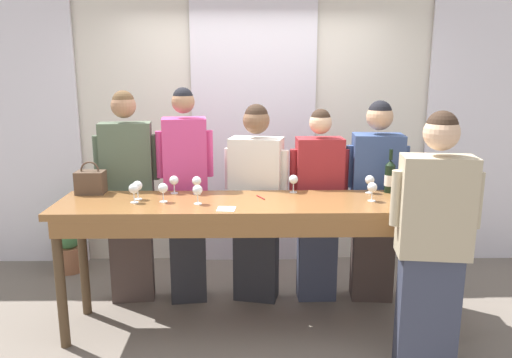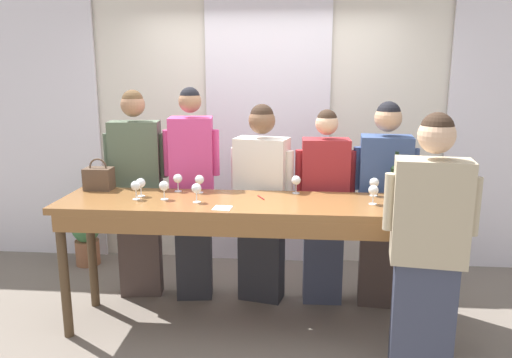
{
  "view_description": "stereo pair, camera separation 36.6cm",
  "coord_description": "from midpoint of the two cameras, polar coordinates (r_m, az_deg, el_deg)",
  "views": [
    {
      "loc": [
        -0.06,
        -3.51,
        1.96
      ],
      "look_at": [
        0.0,
        0.06,
        1.16
      ],
      "focal_mm": 35.0,
      "sensor_mm": 36.0,
      "label": 1
    },
    {
      "loc": [
        0.3,
        -3.5,
        1.96
      ],
      "look_at": [
        0.0,
        0.06,
        1.16
      ],
      "focal_mm": 35.0,
      "sensor_mm": 36.0,
      "label": 2
    }
  ],
  "objects": [
    {
      "name": "pen",
      "position": [
        3.72,
        3.39,
        -2.15
      ],
      "size": [
        0.06,
        0.11,
        0.01
      ],
      "color": "maroon",
      "rests_on": "tasting_bar"
    },
    {
      "name": "wine_bottle",
      "position": [
        3.95,
        18.23,
        -0.1
      ],
      "size": [
        0.08,
        0.08,
        0.34
      ],
      "color": "black",
      "rests_on": "tasting_bar"
    },
    {
      "name": "guest_striped_shirt",
      "position": [
        4.19,
        10.31,
        -3.14
      ],
      "size": [
        0.49,
        0.24,
        1.64
      ],
      "color": "#383D51",
      "rests_on": "ground_plane"
    },
    {
      "name": "wine_glass_front_mid",
      "position": [
        3.72,
        -10.88,
        -0.85
      ],
      "size": [
        0.07,
        0.07,
        0.14
      ],
      "color": "white",
      "rests_on": "tasting_bar"
    },
    {
      "name": "wall_back",
      "position": [
        5.0,
        3.48,
        6.17
      ],
      "size": [
        12.0,
        0.06,
        2.8
      ],
      "color": "silver",
      "rests_on": "ground_plane"
    },
    {
      "name": "wine_glass_back_right",
      "position": [
        3.86,
        -3.79,
        -0.16
      ],
      "size": [
        0.07,
        0.07,
        0.14
      ],
      "color": "white",
      "rests_on": "tasting_bar"
    },
    {
      "name": "wine_glass_near_host",
      "position": [
        3.68,
        -7.71,
        -0.87
      ],
      "size": [
        0.07,
        0.07,
        0.14
      ],
      "color": "white",
      "rests_on": "tasting_bar"
    },
    {
      "name": "guest_pink_top",
      "position": [
        4.2,
        -4.8,
        -1.69
      ],
      "size": [
        0.47,
        0.31,
        1.81
      ],
      "color": "#28282D",
      "rests_on": "ground_plane"
    },
    {
      "name": "wine_glass_center_right",
      "position": [
        3.9,
        16.0,
        -0.48
      ],
      "size": [
        0.07,
        0.07,
        0.14
      ],
      "color": "white",
      "rests_on": "tasting_bar"
    },
    {
      "name": "guest_navy_coat",
      "position": [
        4.25,
        16.76,
        -2.77
      ],
      "size": [
        0.52,
        0.31,
        1.7
      ],
      "color": "#473833",
      "rests_on": "ground_plane"
    },
    {
      "name": "guest_cream_sweater",
      "position": [
        4.16,
        3.17,
        -2.67
      ],
      "size": [
        0.54,
        0.33,
        1.68
      ],
      "color": "#28282D",
      "rests_on": "ground_plane"
    },
    {
      "name": "wine_glass_back_left",
      "position": [
        3.86,
        7.33,
        -0.23
      ],
      "size": [
        0.07,
        0.07,
        0.14
      ],
      "color": "white",
      "rests_on": "tasting_bar"
    },
    {
      "name": "wine_glass_front_right",
      "position": [
        3.91,
        -6.3,
        -0.03
      ],
      "size": [
        0.07,
        0.07,
        0.14
      ],
      "color": "white",
      "rests_on": "tasting_bar"
    },
    {
      "name": "wine_glass_center_mid",
      "position": [
        3.8,
        -10.39,
        -0.54
      ],
      "size": [
        0.07,
        0.07,
        0.14
      ],
      "color": "white",
      "rests_on": "tasting_bar"
    },
    {
      "name": "potted_plant",
      "position": [
        5.26,
        -16.99,
        -5.6
      ],
      "size": [
        0.31,
        0.31,
        0.67
      ],
      "color": "#935B3D",
      "rests_on": "ground_plane"
    },
    {
      "name": "wine_glass_back_mid",
      "position": [
        3.58,
        -3.93,
        -1.17
      ],
      "size": [
        0.07,
        0.07,
        0.14
      ],
      "color": "white",
      "rests_on": "tasting_bar"
    },
    {
      "name": "wine_glass_front_left",
      "position": [
        3.48,
        18.58,
        -2.23
      ],
      "size": [
        0.07,
        0.07,
        0.14
      ],
      "color": "white",
      "rests_on": "tasting_bar"
    },
    {
      "name": "curtain_panel_left",
      "position": [
        5.51,
        -21.53,
        5.33
      ],
      "size": [
        1.21,
        0.03,
        2.69
      ],
      "color": "white",
      "rests_on": "ground_plane"
    },
    {
      "name": "curtain_panel_right",
      "position": [
        5.41,
        28.9,
        4.52
      ],
      "size": [
        1.21,
        0.03,
        2.69
      ],
      "color": "white",
      "rests_on": "ground_plane"
    },
    {
      "name": "curtain_panel_center",
      "position": [
        4.95,
        3.45,
        5.44
      ],
      "size": [
        1.21,
        0.03,
        2.69
      ],
      "color": "white",
      "rests_on": "ground_plane"
    },
    {
      "name": "tasting_bar",
      "position": [
        3.64,
        2.77,
        -4.33
      ],
      "size": [
        2.9,
        0.65,
        1.01
      ],
      "color": "brown",
      "rests_on": "ground_plane"
    },
    {
      "name": "wine_glass_center_left",
      "position": [
        3.66,
        16.09,
        -1.32
      ],
      "size": [
        0.07,
        0.07,
        0.14
      ],
      "color": "white",
      "rests_on": "tasting_bar"
    },
    {
      "name": "guest_olive_jacket",
      "position": [
        4.31,
        -11.06,
        -1.48
      ],
      "size": [
        0.53,
        0.25,
        1.79
      ],
      "color": "#473833",
      "rests_on": "ground_plane"
    },
    {
      "name": "ground_plane",
      "position": [
        4.02,
        2.64,
        -16.58
      ],
      "size": [
        18.0,
        18.0,
        0.0
      ],
      "primitive_type": "plane",
      "color": "#70665B"
    },
    {
      "name": "host_pouring",
      "position": [
        3.28,
        22.12,
        -7.49
      ],
      "size": [
        0.55,
        0.29,
        1.71
      ],
      "color": "#383D51",
      "rests_on": "ground_plane"
    },
    {
      "name": "napkin",
      "position": [
        3.44,
        -0.83,
        -3.38
      ],
      "size": [
        0.13,
        0.13,
        0.0
      ],
      "color": "white",
      "rests_on": "tasting_bar"
    },
    {
      "name": "handbag",
      "position": [
        4.1,
        -15.12,
        0.07
      ],
      "size": [
        0.22,
        0.15,
        0.25
      ],
      "color": "brown",
      "rests_on": "tasting_bar"
    }
  ]
}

